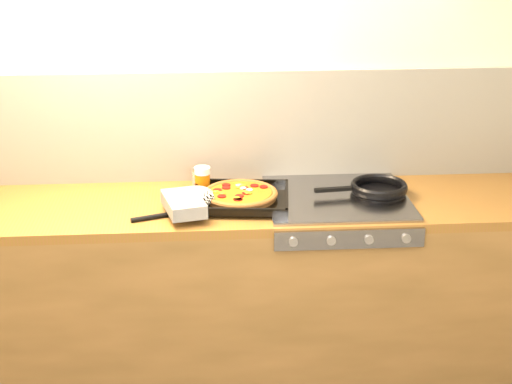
{
  "coord_description": "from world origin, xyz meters",
  "views": [
    {
      "loc": [
        -0.12,
        -2.0,
        2.12
      ],
      "look_at": [
        0.1,
        1.08,
        0.95
      ],
      "focal_mm": 55.0,
      "sensor_mm": 36.0,
      "label": 1
    }
  ],
  "objects": [
    {
      "name": "juice_glass",
      "position": [
        -0.12,
        1.22,
        0.96
      ],
      "size": [
        0.08,
        0.08,
        0.12
      ],
      "color": "#CE620C",
      "rests_on": "counter_run"
    },
    {
      "name": "frying_pan",
      "position": [
        0.63,
        1.12,
        0.94
      ],
      "size": [
        0.42,
        0.27,
        0.04
      ],
      "color": "black",
      "rests_on": "stovetop"
    },
    {
      "name": "pizza_on_tray",
      "position": [
        -0.03,
        1.05,
        0.94
      ],
      "size": [
        0.55,
        0.45,
        0.07
      ],
      "color": "black",
      "rests_on": "stovetop"
    },
    {
      "name": "counter_run",
      "position": [
        0.0,
        1.1,
        0.45
      ],
      "size": [
        3.2,
        0.62,
        0.9
      ],
      "color": "olive",
      "rests_on": "ground"
    },
    {
      "name": "stovetop",
      "position": [
        0.45,
        1.1,
        0.91
      ],
      "size": [
        0.6,
        0.56,
        0.02
      ],
      "primitive_type": "cube",
      "color": "gray",
      "rests_on": "counter_run"
    },
    {
      "name": "tomato_can",
      "position": [
        -0.13,
        1.25,
        0.95
      ],
      "size": [
        0.08,
        0.08,
        0.1
      ],
      "color": "#AF0E0E",
      "rests_on": "counter_run"
    },
    {
      "name": "wooden_spoon",
      "position": [
        0.04,
        1.31,
        0.91
      ],
      "size": [
        0.3,
        0.05,
        0.02
      ],
      "color": "#9E6343",
      "rests_on": "counter_run"
    },
    {
      "name": "black_spatula",
      "position": [
        -0.27,
        0.95,
        0.91
      ],
      "size": [
        0.28,
        0.14,
        0.02
      ],
      "color": "black",
      "rests_on": "counter_run"
    },
    {
      "name": "room_shell",
      "position": [
        0.0,
        1.39,
        1.15
      ],
      "size": [
        3.2,
        3.2,
        3.2
      ],
      "color": "white",
      "rests_on": "ground"
    }
  ]
}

